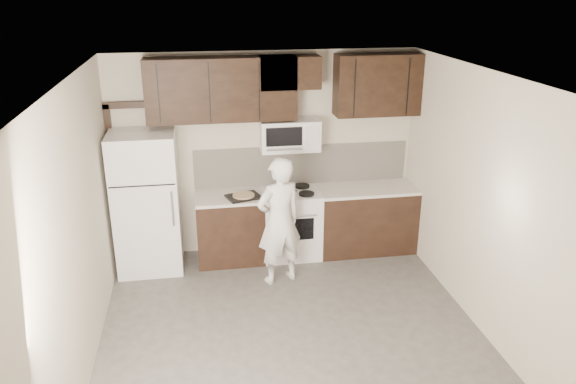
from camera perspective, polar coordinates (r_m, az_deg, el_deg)
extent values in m
plane|color=#4A4745|center=(6.06, 0.61, -14.71)|extent=(4.50, 4.50, 0.00)
plane|color=#BFB5A3|center=(7.49, -2.37, 3.87)|extent=(4.00, 0.00, 4.00)
plane|color=white|center=(5.01, 0.73, 11.36)|extent=(4.50, 4.50, 0.00)
cube|color=black|center=(7.48, -5.89, -3.74)|extent=(0.87, 0.62, 0.87)
cube|color=black|center=(7.79, 7.86, -2.80)|extent=(1.32, 0.62, 0.87)
cube|color=silver|center=(7.30, -6.02, -0.49)|extent=(0.87, 0.64, 0.04)
cube|color=silver|center=(7.62, 8.02, 0.34)|extent=(1.32, 0.64, 0.04)
cube|color=white|center=(7.56, 0.29, -3.27)|extent=(0.76, 0.62, 0.89)
cube|color=white|center=(7.39, 0.30, -0.04)|extent=(0.76, 0.62, 0.02)
cube|color=black|center=(7.26, 0.70, -3.84)|extent=(0.50, 0.01, 0.30)
cylinder|color=silver|center=(7.15, 0.76, -2.49)|extent=(0.55, 0.02, 0.02)
cylinder|color=black|center=(7.21, -0.91, -0.36)|extent=(0.20, 0.20, 0.03)
cylinder|color=black|center=(7.27, 1.90, -0.19)|extent=(0.20, 0.20, 0.03)
cylinder|color=black|center=(7.49, -1.26, 0.45)|extent=(0.20, 0.20, 0.03)
cylinder|color=black|center=(7.55, 1.45, 0.61)|extent=(0.20, 0.20, 0.03)
cube|color=beige|center=(7.60, 1.41, 2.80)|extent=(2.90, 0.02, 0.54)
cube|color=black|center=(7.06, -6.80, 10.32)|extent=(1.85, 0.35, 0.78)
cube|color=black|center=(7.43, 9.07, 10.71)|extent=(1.10, 0.35, 0.78)
cube|color=black|center=(7.12, 0.13, 12.09)|extent=(0.76, 0.35, 0.40)
cube|color=white|center=(7.27, 0.15, 5.83)|extent=(0.76, 0.38, 0.40)
cube|color=black|center=(7.06, -0.39, 5.63)|extent=(0.46, 0.01, 0.24)
cube|color=silver|center=(7.12, 2.48, 5.75)|extent=(0.18, 0.01, 0.24)
cylinder|color=silver|center=(7.08, -0.36, 4.33)|extent=(0.46, 0.02, 0.02)
cube|color=white|center=(7.28, -14.15, -1.03)|extent=(0.80, 0.72, 1.80)
cube|color=black|center=(6.81, -14.61, 0.59)|extent=(0.77, 0.01, 0.02)
cylinder|color=silver|center=(6.87, -11.66, -1.67)|extent=(0.03, 0.03, 0.45)
cube|color=black|center=(7.57, -17.18, 0.74)|extent=(0.08, 0.08, 2.10)
cube|color=black|center=(7.27, -16.38, 8.49)|extent=(0.50, 0.08, 0.08)
cylinder|color=silver|center=(7.19, -0.91, 0.06)|extent=(0.18, 0.18, 0.14)
sphere|color=black|center=(7.16, -0.92, 0.70)|extent=(0.04, 0.04, 0.04)
cylinder|color=black|center=(7.17, 0.21, 0.17)|extent=(0.17, 0.07, 0.02)
cube|color=black|center=(7.20, -4.54, -0.48)|extent=(0.49, 0.42, 0.02)
cylinder|color=beige|center=(7.19, -4.54, -0.33)|extent=(0.35, 0.35, 0.02)
imported|color=white|center=(6.76, -0.90, -2.97)|extent=(0.68, 0.55, 1.60)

